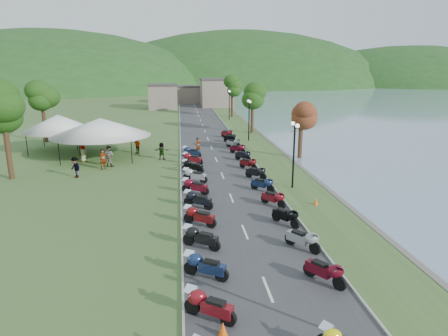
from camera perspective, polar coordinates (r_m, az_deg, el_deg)
name	(u,v)px	position (r m, az deg, el deg)	size (l,w,h in m)	color
road	(208,139)	(51.63, -2.33, 4.22)	(7.00, 120.00, 0.02)	#3C3C3F
hills_backdrop	(186,84)	(210.93, -5.44, 11.87)	(360.00, 120.00, 76.00)	#285621
far_building	(186,95)	(95.94, -5.47, 10.38)	(18.00, 16.00, 5.00)	gray
moto_row_left	(200,217)	(23.57, -3.44, -6.99)	(2.60, 38.51, 1.10)	#331411
moto_row_right	(251,168)	(34.67, 3.93, 0.03)	(2.60, 38.55, 1.10)	#331411
vendor_tent_main	(102,138)	(42.81, -17.08, 4.18)	(6.70, 6.70, 4.00)	silver
vendor_tent_side	(60,133)	(47.40, -22.44, 4.66)	(5.22, 5.22, 4.00)	silver
tree_park_left	(4,122)	(36.77, -28.89, 5.79)	(3.43, 3.43, 9.52)	#255215
tree_lakeside	(301,125)	(40.96, 10.95, 6.04)	(2.42, 2.42, 6.72)	#255215
pedestrian_a	(104,169)	(37.90, -16.79, -0.17)	(0.69, 0.50, 1.88)	slate
pedestrian_b	(110,166)	(38.88, -16.03, 0.25)	(0.96, 0.53, 1.97)	slate
pedestrian_c	(76,177)	(35.85, -20.34, -1.28)	(1.14, 0.47, 1.76)	slate
traffic_cone_near	(223,329)	(14.90, -0.16, -22.06)	(0.37, 0.37, 0.57)	#F2590C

